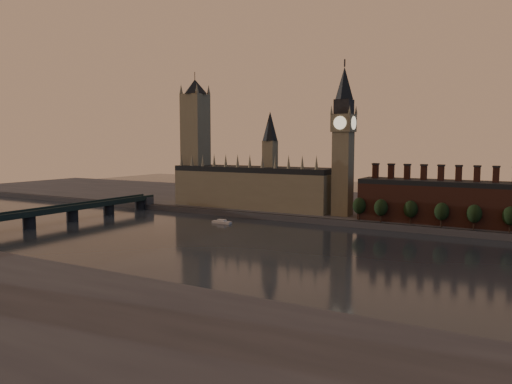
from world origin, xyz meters
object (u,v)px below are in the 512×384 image
victoria_tower (195,137)px  westminster_bridge (48,214)px  big_ben (343,139)px  river_boat (222,222)px

victoria_tower → westminster_bridge: (-35.00, -117.70, -51.65)m
big_ben → river_boat: (-67.03, -50.92, -55.76)m
westminster_bridge → victoria_tower: bearing=73.4°
victoria_tower → river_boat: size_ratio=7.70×
victoria_tower → river_boat: (62.97, -55.92, -58.02)m
big_ben → westminster_bridge: (-165.00, -112.70, -49.39)m
big_ben → westminster_bridge: big_ben is taller
victoria_tower → big_ben: bearing=-2.2°
big_ben → victoria_tower: bearing=177.8°
victoria_tower → westminster_bridge: victoria_tower is taller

